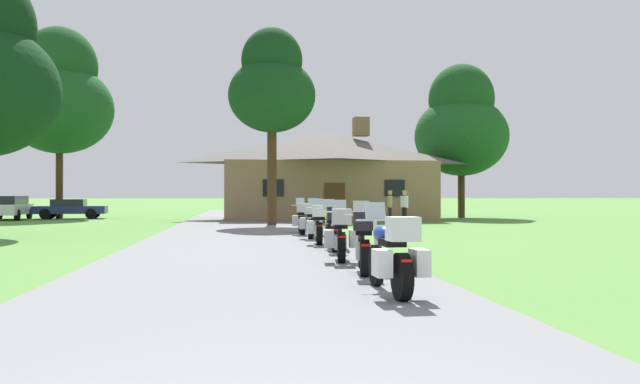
{
  "coord_description": "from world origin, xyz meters",
  "views": [
    {
      "loc": [
        -0.08,
        -2.86,
        1.47
      ],
      "look_at": [
        2.31,
        17.66,
        1.56
      ],
      "focal_mm": 36.86,
      "sensor_mm": 36.0,
      "label": 1
    }
  ],
  "objects_px": {
    "bystander_white_shirt_near_lodge": "(404,205)",
    "parked_navy_sedan_far_left": "(70,208)",
    "motorcycle_blue_nearest_to_camera": "(393,256)",
    "motorcycle_orange_second_in_row": "(363,242)",
    "motorcycle_yellow_fourth_in_row": "(333,228)",
    "tree_by_lodge_front": "(272,86)",
    "motorcycle_green_sixth_in_row": "(312,221)",
    "tree_right_of_lodge": "(461,125)",
    "tree_left_far": "(60,96)",
    "motorcycle_green_third_in_row": "(341,235)",
    "motorcycle_blue_fifth_in_row": "(319,225)",
    "bystander_tan_shirt_beside_signpost": "(390,205)",
    "motorcycle_white_farthest_in_row": "(302,219)",
    "parked_white_suv_far_left": "(8,207)"
  },
  "relations": [
    {
      "from": "motorcycle_blue_nearest_to_camera",
      "to": "motorcycle_blue_fifth_in_row",
      "type": "height_order",
      "value": "same"
    },
    {
      "from": "motorcycle_blue_nearest_to_camera",
      "to": "tree_left_far",
      "type": "height_order",
      "value": "tree_left_far"
    },
    {
      "from": "motorcycle_yellow_fourth_in_row",
      "to": "tree_by_lodge_front",
      "type": "bearing_deg",
      "value": 94.85
    },
    {
      "from": "motorcycle_green_third_in_row",
      "to": "parked_white_suv_far_left",
      "type": "relative_size",
      "value": 0.44
    },
    {
      "from": "motorcycle_orange_second_in_row",
      "to": "bystander_tan_shirt_beside_signpost",
      "type": "relative_size",
      "value": 1.23
    },
    {
      "from": "tree_left_far",
      "to": "bystander_tan_shirt_beside_signpost",
      "type": "bearing_deg",
      "value": -29.28
    },
    {
      "from": "motorcycle_blue_fifth_in_row",
      "to": "tree_by_lodge_front",
      "type": "height_order",
      "value": "tree_by_lodge_front"
    },
    {
      "from": "motorcycle_blue_nearest_to_camera",
      "to": "tree_left_far",
      "type": "relative_size",
      "value": 0.17
    },
    {
      "from": "motorcycle_yellow_fourth_in_row",
      "to": "tree_right_of_lodge",
      "type": "xyz_separation_m",
      "value": [
        11.66,
        24.26,
        5.33
      ]
    },
    {
      "from": "motorcycle_green_sixth_in_row",
      "to": "bystander_white_shirt_near_lodge",
      "type": "bearing_deg",
      "value": 69.4
    },
    {
      "from": "motorcycle_white_farthest_in_row",
      "to": "bystander_white_shirt_near_lodge",
      "type": "distance_m",
      "value": 10.04
    },
    {
      "from": "bystander_white_shirt_near_lodge",
      "to": "parked_navy_sedan_far_left",
      "type": "distance_m",
      "value": 20.98
    },
    {
      "from": "bystander_tan_shirt_beside_signpost",
      "to": "motorcycle_blue_fifth_in_row",
      "type": "bearing_deg",
      "value": -13.15
    },
    {
      "from": "motorcycle_blue_nearest_to_camera",
      "to": "parked_white_suv_far_left",
      "type": "relative_size",
      "value": 0.44
    },
    {
      "from": "bystander_white_shirt_near_lodge",
      "to": "tree_left_far",
      "type": "relative_size",
      "value": 0.14
    },
    {
      "from": "motorcycle_white_farthest_in_row",
      "to": "tree_by_lodge_front",
      "type": "height_order",
      "value": "tree_by_lodge_front"
    },
    {
      "from": "motorcycle_blue_nearest_to_camera",
      "to": "motorcycle_orange_second_in_row",
      "type": "xyz_separation_m",
      "value": [
        0.08,
        2.71,
        0.01
      ]
    },
    {
      "from": "motorcycle_green_third_in_row",
      "to": "tree_by_lodge_front",
      "type": "bearing_deg",
      "value": 99.16
    },
    {
      "from": "motorcycle_green_third_in_row",
      "to": "bystander_white_shirt_near_lodge",
      "type": "relative_size",
      "value": 1.24
    },
    {
      "from": "motorcycle_yellow_fourth_in_row",
      "to": "bystander_tan_shirt_beside_signpost",
      "type": "height_order",
      "value": "bystander_tan_shirt_beside_signpost"
    },
    {
      "from": "tree_by_lodge_front",
      "to": "motorcycle_blue_nearest_to_camera",
      "type": "bearing_deg",
      "value": -88.01
    },
    {
      "from": "motorcycle_white_farthest_in_row",
      "to": "parked_white_suv_far_left",
      "type": "xyz_separation_m",
      "value": [
        -15.8,
        16.78,
        0.17
      ]
    },
    {
      "from": "tree_by_lodge_front",
      "to": "tree_left_far",
      "type": "bearing_deg",
      "value": 137.08
    },
    {
      "from": "motorcycle_green_sixth_in_row",
      "to": "parked_navy_sedan_far_left",
      "type": "distance_m",
      "value": 24.02
    },
    {
      "from": "bystander_white_shirt_near_lodge",
      "to": "parked_navy_sedan_far_left",
      "type": "height_order",
      "value": "bystander_white_shirt_near_lodge"
    },
    {
      "from": "motorcycle_blue_nearest_to_camera",
      "to": "bystander_tan_shirt_beside_signpost",
      "type": "xyz_separation_m",
      "value": [
        5.22,
        23.22,
        0.34
      ]
    },
    {
      "from": "motorcycle_green_third_in_row",
      "to": "parked_navy_sedan_far_left",
      "type": "height_order",
      "value": "motorcycle_green_third_in_row"
    },
    {
      "from": "motorcycle_white_farthest_in_row",
      "to": "motorcycle_orange_second_in_row",
      "type": "bearing_deg",
      "value": -87.89
    },
    {
      "from": "motorcycle_green_sixth_in_row",
      "to": "bystander_tan_shirt_beside_signpost",
      "type": "xyz_separation_m",
      "value": [
        5.09,
        10.95,
        0.34
      ]
    },
    {
      "from": "bystander_white_shirt_near_lodge",
      "to": "tree_left_far",
      "type": "xyz_separation_m",
      "value": [
        -19.39,
        11.14,
        6.73
      ]
    },
    {
      "from": "motorcycle_green_third_in_row",
      "to": "bystander_tan_shirt_beside_signpost",
      "type": "bearing_deg",
      "value": 80.71
    },
    {
      "from": "tree_right_of_lodge",
      "to": "parked_navy_sedan_far_left",
      "type": "distance_m",
      "value": 25.05
    },
    {
      "from": "motorcycle_white_farthest_in_row",
      "to": "tree_by_lodge_front",
      "type": "xyz_separation_m",
      "value": [
        -0.76,
        7.4,
        5.99
      ]
    },
    {
      "from": "motorcycle_white_farthest_in_row",
      "to": "bystander_tan_shirt_beside_signpost",
      "type": "relative_size",
      "value": 1.24
    },
    {
      "from": "motorcycle_white_farthest_in_row",
      "to": "tree_left_far",
      "type": "height_order",
      "value": "tree_left_far"
    },
    {
      "from": "motorcycle_green_third_in_row",
      "to": "bystander_white_shirt_near_lodge",
      "type": "distance_m",
      "value": 18.67
    },
    {
      "from": "tree_right_of_lodge",
      "to": "tree_left_far",
      "type": "relative_size",
      "value": 0.82
    },
    {
      "from": "motorcycle_yellow_fourth_in_row",
      "to": "tree_by_lodge_front",
      "type": "height_order",
      "value": "tree_by_lodge_front"
    },
    {
      "from": "bystander_tan_shirt_beside_signpost",
      "to": "tree_by_lodge_front",
      "type": "relative_size",
      "value": 0.18
    },
    {
      "from": "motorcycle_blue_nearest_to_camera",
      "to": "motorcycle_orange_second_in_row",
      "type": "height_order",
      "value": "same"
    },
    {
      "from": "tree_by_lodge_front",
      "to": "motorcycle_green_sixth_in_row",
      "type": "bearing_deg",
      "value": -84.72
    },
    {
      "from": "motorcycle_white_farthest_in_row",
      "to": "parked_navy_sedan_far_left",
      "type": "xyz_separation_m",
      "value": [
        -12.63,
        18.18,
        0.03
      ]
    },
    {
      "from": "tree_right_of_lodge",
      "to": "tree_by_lodge_front",
      "type": "bearing_deg",
      "value": -141.74
    },
    {
      "from": "motorcycle_blue_nearest_to_camera",
      "to": "parked_navy_sedan_far_left",
      "type": "height_order",
      "value": "motorcycle_blue_nearest_to_camera"
    },
    {
      "from": "motorcycle_blue_nearest_to_camera",
      "to": "motorcycle_yellow_fourth_in_row",
      "type": "height_order",
      "value": "same"
    },
    {
      "from": "motorcycle_blue_nearest_to_camera",
      "to": "tree_left_far",
      "type": "distance_m",
      "value": 37.08
    },
    {
      "from": "motorcycle_green_third_in_row",
      "to": "tree_right_of_lodge",
      "type": "relative_size",
      "value": 0.21
    },
    {
      "from": "motorcycle_blue_nearest_to_camera",
      "to": "parked_white_suv_far_left",
      "type": "bearing_deg",
      "value": 114.64
    },
    {
      "from": "tree_left_far",
      "to": "bystander_white_shirt_near_lodge",
      "type": "bearing_deg",
      "value": -29.88
    },
    {
      "from": "motorcycle_green_sixth_in_row",
      "to": "parked_white_suv_far_left",
      "type": "bearing_deg",
      "value": 138.2
    }
  ]
}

